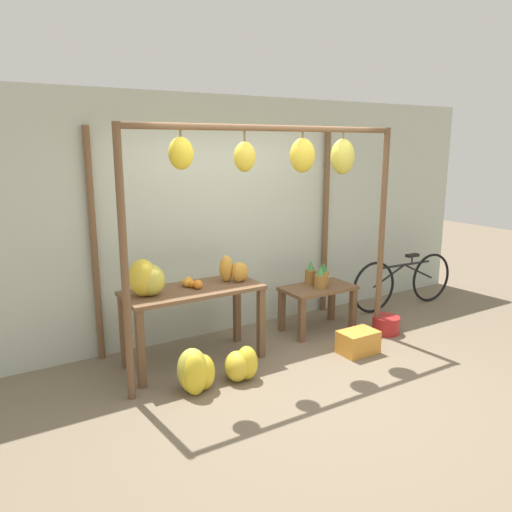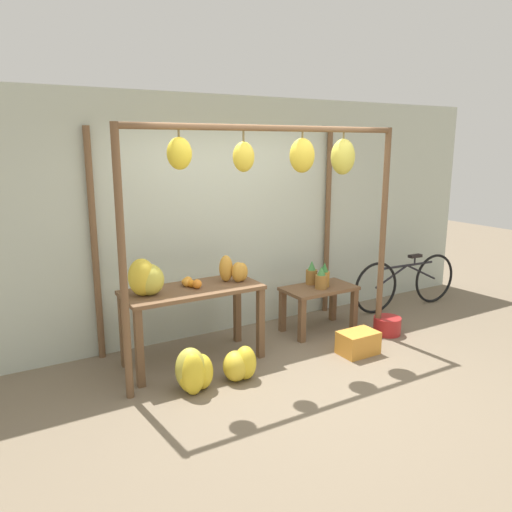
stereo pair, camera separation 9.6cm
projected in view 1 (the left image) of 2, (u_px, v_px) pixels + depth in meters
ground_plane at (302, 380)px, 4.86m from camera, size 20.00×20.00×0.00m
shop_wall_back at (221, 217)px, 5.92m from camera, size 8.00×0.08×2.80m
stall_awning at (271, 188)px, 5.11m from camera, size 3.11×1.18×2.43m
display_table_main at (193, 301)px, 5.13m from camera, size 1.42×0.62×0.81m
display_table_side at (318, 296)px, 6.09m from camera, size 0.89×0.51×0.56m
banana_pile_on_table at (146, 279)px, 4.81m from camera, size 0.45×0.39×0.37m
orange_pile at (192, 283)px, 5.13m from camera, size 0.15×0.26×0.10m
pineapple_cluster at (318, 276)px, 6.07m from camera, size 0.23×0.37×0.30m
banana_pile_ground_left at (195, 372)px, 4.60m from camera, size 0.44×0.41×0.42m
banana_pile_ground_right at (242, 365)px, 4.84m from camera, size 0.40×0.34×0.34m
fruit_crate_white at (358, 342)px, 5.48m from camera, size 0.42×0.29×0.25m
blue_bucket at (386, 325)px, 6.06m from camera, size 0.33×0.33×0.21m
parked_bicycle at (404, 281)px, 6.99m from camera, size 1.79×0.15×0.75m
papaya_pile at (234, 271)px, 5.32m from camera, size 0.31×0.25×0.29m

